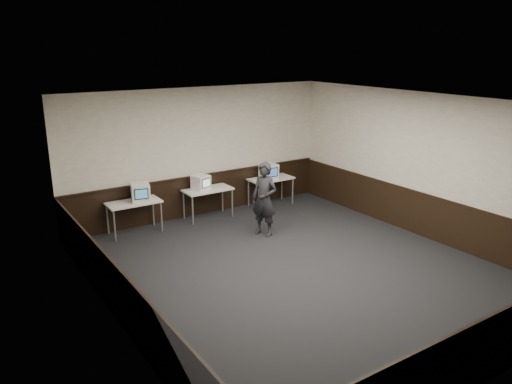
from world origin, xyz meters
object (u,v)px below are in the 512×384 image
desk_right (271,181)px  desk_left (134,205)px  emac_right (269,171)px  emac_left (141,192)px  emac_center (201,182)px  person (264,199)px  desk_center (208,192)px

desk_right → desk_left: bearing=180.0°
emac_right → emac_left: bearing=-174.9°
emac_center → person: person is taller
desk_center → emac_left: emac_left is taller
desk_center → desk_left: bearing=180.0°
desk_left → emac_center: 1.76m
desk_right → desk_center: bearing=180.0°
emac_center → person: 1.89m
desk_right → emac_right: size_ratio=2.56×
desk_center → desk_right: same height
desk_right → emac_right: 0.29m
desk_right → person: (-1.38, -1.72, 0.16)m
emac_center → emac_right: 1.97m
desk_left → desk_right: same height
emac_left → desk_right: bearing=16.1°
emac_left → emac_center: size_ratio=1.13×
desk_center → emac_right: 1.83m
emac_left → person: size_ratio=0.31×
emac_left → emac_center: emac_left is taller
desk_center → emac_left: 1.75m
desk_left → person: person is taller
person → emac_right: bearing=117.8°
desk_center → emac_center: bearing=164.2°
emac_left → person: person is taller
emac_left → emac_right: (3.54, 0.00, -0.00)m
emac_right → person: bearing=-122.3°
desk_left → emac_right: (3.71, -0.03, 0.27)m
desk_right → person: person is taller
emac_left → emac_right: 3.54m
desk_right → person: size_ratio=0.71×
desk_left → desk_center: 1.90m
desk_left → emac_left: bearing=-11.0°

